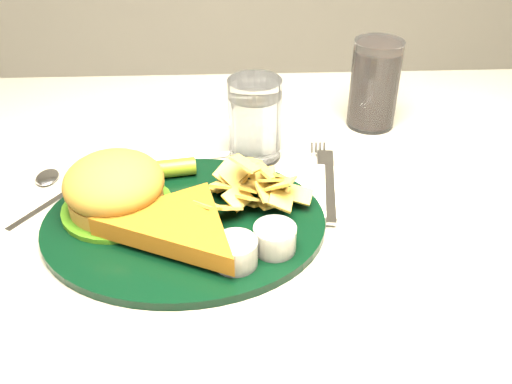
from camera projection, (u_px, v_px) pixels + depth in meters
dinner_plate at (183, 200)px, 0.62m from camera, size 0.32×0.26×0.07m
water_glass at (255, 120)px, 0.74m from camera, size 0.09×0.09×0.11m
cola_glass at (374, 84)px, 0.81m from camera, size 0.08×0.08×0.13m
fork_napkin at (329, 189)px, 0.69m from camera, size 0.14×0.18×0.01m
spoon at (42, 207)px, 0.66m from camera, size 0.10×0.13×0.01m
ramekin at (3, 176)px, 0.70m from camera, size 0.05×0.05×0.03m
wrapped_straw at (189, 159)px, 0.76m from camera, size 0.21×0.11×0.01m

